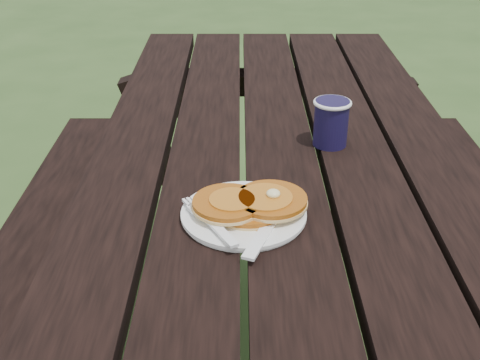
{
  "coord_description": "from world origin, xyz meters",
  "views": [
    {
      "loc": [
        -0.08,
        -1.06,
        1.28
      ],
      "look_at": [
        -0.08,
        -0.18,
        0.8
      ],
      "focal_mm": 45.0,
      "sensor_mm": 36.0,
      "label": 1
    }
  ],
  "objects_px": {
    "pancake_stack": "(251,203)",
    "coffee_cup": "(331,120)",
    "plate": "(244,215)",
    "picnic_table": "(276,307)"
  },
  "relations": [
    {
      "from": "picnic_table",
      "to": "pancake_stack",
      "type": "xyz_separation_m",
      "value": [
        -0.06,
        -0.22,
        0.41
      ]
    },
    {
      "from": "plate",
      "to": "pancake_stack",
      "type": "xyz_separation_m",
      "value": [
        0.01,
        0.0,
        0.02
      ]
    },
    {
      "from": "picnic_table",
      "to": "coffee_cup",
      "type": "relative_size",
      "value": 18.86
    },
    {
      "from": "plate",
      "to": "coffee_cup",
      "type": "xyz_separation_m",
      "value": [
        0.18,
        0.28,
        0.05
      ]
    },
    {
      "from": "picnic_table",
      "to": "plate",
      "type": "height_order",
      "value": "plate"
    },
    {
      "from": "plate",
      "to": "pancake_stack",
      "type": "distance_m",
      "value": 0.02
    },
    {
      "from": "coffee_cup",
      "to": "picnic_table",
      "type": "bearing_deg",
      "value": -150.32
    },
    {
      "from": "plate",
      "to": "coffee_cup",
      "type": "bearing_deg",
      "value": 57.46
    },
    {
      "from": "pancake_stack",
      "to": "coffee_cup",
      "type": "height_order",
      "value": "coffee_cup"
    },
    {
      "from": "plate",
      "to": "pancake_stack",
      "type": "height_order",
      "value": "pancake_stack"
    }
  ]
}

